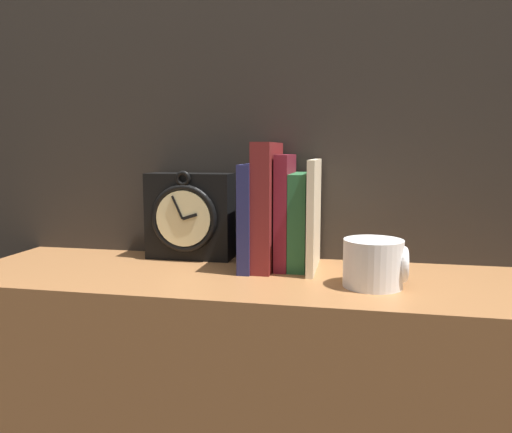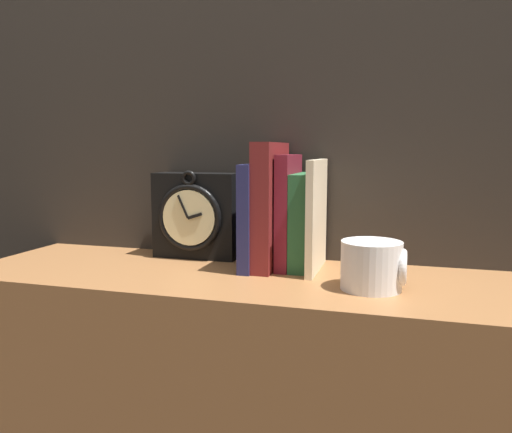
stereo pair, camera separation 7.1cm
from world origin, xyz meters
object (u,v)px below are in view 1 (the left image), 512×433
Objects in this scene: book_slot0_navy at (252,216)px; book_slot3_green at (300,220)px; book_slot2_maroon at (285,211)px; book_slot4_cream at (314,215)px; clock at (189,216)px; book_slot1_maroon at (267,205)px; mug at (375,263)px.

book_slot0_navy is 1.10× the size of book_slot3_green.
book_slot2_maroon is 1.04× the size of book_slot4_cream.
book_slot0_navy is at bearing -170.53° from book_slot3_green.
book_slot1_maroon is at bearing -13.41° from clock.
mug is (0.13, -0.12, -0.05)m from book_slot3_green.
book_slot4_cream is at bearing -12.86° from book_slot2_maroon.
clock reaches higher than mug.
book_slot4_cream is (0.12, 0.00, 0.00)m from book_slot0_navy.
book_slot2_maroon is 0.03m from book_slot3_green.
book_slot3_green is at bearing 0.99° from book_slot2_maroon.
book_slot2_maroon is (0.06, 0.01, 0.01)m from book_slot0_navy.
book_slot4_cream is (0.25, -0.04, 0.01)m from clock.
book_slot0_navy is 0.06m from book_slot2_maroon.
book_slot1_maroon is at bearing -168.47° from book_slot3_green.
book_slot1_maroon is 0.09m from book_slot4_cream.
clock is 0.15m from book_slot0_navy.
book_slot4_cream is at bearing -9.08° from clock.
clock is at bearing 158.44° from mug.
book_slot4_cream is at bearing -26.03° from book_slot3_green.
book_slot2_maroon is 1.19× the size of book_slot3_green.
clock is 0.23m from book_slot3_green.
book_slot2_maroon reaches higher than clock.
book_slot2_maroon is 2.07× the size of mug.
clock is 0.17m from book_slot1_maroon.
book_slot4_cream is (0.09, -0.00, -0.02)m from book_slot1_maroon.
clock is 0.89× the size of book_slot4_cream.
book_slot0_navy is 0.12m from book_slot4_cream.
book_slot4_cream reaches higher than mug.
book_slot0_navy is at bearing 155.73° from mug.
book_slot0_navy is (0.14, -0.04, 0.01)m from clock.
book_slot3_green is at bearing -6.91° from clock.
book_slot3_green reaches higher than mug.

